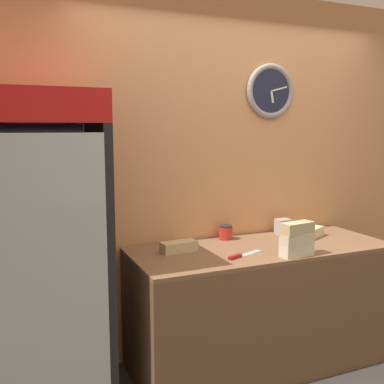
{
  "coord_description": "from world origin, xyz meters",
  "views": [
    {
      "loc": [
        -1.67,
        -1.72,
        1.7
      ],
      "look_at": [
        -0.56,
        0.87,
        1.3
      ],
      "focal_mm": 42.0,
      "sensor_mm": 36.0,
      "label": 1
    }
  ],
  "objects_px": {
    "beverage_cooler": "(43,241)",
    "condiment_jar": "(226,232)",
    "chefs_knife": "(241,256)",
    "napkin_dispenser": "(283,226)",
    "sandwich_stack_top": "(297,228)",
    "sandwich_flat_right": "(179,247)",
    "sandwich_stack_middle": "(297,239)",
    "sandwich_stack_bottom": "(297,250)",
    "sandwich_flat_left": "(312,233)"
  },
  "relations": [
    {
      "from": "sandwich_stack_middle",
      "to": "napkin_dispenser",
      "type": "bearing_deg",
      "value": 63.45
    },
    {
      "from": "sandwich_flat_right",
      "to": "chefs_knife",
      "type": "distance_m",
      "value": 0.42
    },
    {
      "from": "sandwich_stack_top",
      "to": "condiment_jar",
      "type": "bearing_deg",
      "value": 110.54
    },
    {
      "from": "sandwich_stack_top",
      "to": "sandwich_stack_middle",
      "type": "bearing_deg",
      "value": 0.0
    },
    {
      "from": "sandwich_stack_top",
      "to": "sandwich_flat_right",
      "type": "bearing_deg",
      "value": 149.09
    },
    {
      "from": "sandwich_stack_bottom",
      "to": "chefs_knife",
      "type": "bearing_deg",
      "value": 159.08
    },
    {
      "from": "sandwich_flat_left",
      "to": "sandwich_flat_right",
      "type": "xyz_separation_m",
      "value": [
        -1.08,
        0.03,
        -0.0
      ]
    },
    {
      "from": "sandwich_stack_top",
      "to": "chefs_knife",
      "type": "distance_m",
      "value": 0.41
    },
    {
      "from": "chefs_knife",
      "to": "napkin_dispenser",
      "type": "bearing_deg",
      "value": 34.33
    },
    {
      "from": "sandwich_stack_bottom",
      "to": "sandwich_flat_right",
      "type": "relative_size",
      "value": 0.91
    },
    {
      "from": "sandwich_stack_bottom",
      "to": "sandwich_stack_middle",
      "type": "relative_size",
      "value": 1.0
    },
    {
      "from": "sandwich_stack_middle",
      "to": "sandwich_flat_left",
      "type": "xyz_separation_m",
      "value": [
        0.41,
        0.37,
        -0.08
      ]
    },
    {
      "from": "sandwich_flat_left",
      "to": "condiment_jar",
      "type": "xyz_separation_m",
      "value": [
        -0.63,
        0.21,
        0.02
      ]
    },
    {
      "from": "sandwich_stack_bottom",
      "to": "condiment_jar",
      "type": "bearing_deg",
      "value": 110.54
    },
    {
      "from": "sandwich_flat_right",
      "to": "napkin_dispenser",
      "type": "xyz_separation_m",
      "value": [
        0.95,
        0.15,
        0.02
      ]
    },
    {
      "from": "sandwich_stack_bottom",
      "to": "condiment_jar",
      "type": "xyz_separation_m",
      "value": [
        -0.22,
        0.58,
        0.02
      ]
    },
    {
      "from": "sandwich_flat_right",
      "to": "napkin_dispenser",
      "type": "bearing_deg",
      "value": 9.21
    },
    {
      "from": "chefs_knife",
      "to": "beverage_cooler",
      "type": "bearing_deg",
      "value": 168.22
    },
    {
      "from": "sandwich_stack_bottom",
      "to": "sandwich_stack_top",
      "type": "bearing_deg",
      "value": 0.0
    },
    {
      "from": "condiment_jar",
      "to": "beverage_cooler",
      "type": "bearing_deg",
      "value": -171.34
    },
    {
      "from": "sandwich_stack_bottom",
      "to": "napkin_dispenser",
      "type": "bearing_deg",
      "value": 63.45
    },
    {
      "from": "sandwich_stack_top",
      "to": "beverage_cooler",
      "type": "bearing_deg",
      "value": 166.12
    },
    {
      "from": "sandwich_stack_middle",
      "to": "sandwich_stack_top",
      "type": "xyz_separation_m",
      "value": [
        0.0,
        0.0,
        0.07
      ]
    },
    {
      "from": "chefs_knife",
      "to": "sandwich_stack_top",
      "type": "bearing_deg",
      "value": -20.92
    },
    {
      "from": "sandwich_flat_left",
      "to": "condiment_jar",
      "type": "bearing_deg",
      "value": 161.66
    },
    {
      "from": "sandwich_stack_middle",
      "to": "sandwich_flat_left",
      "type": "relative_size",
      "value": 0.89
    },
    {
      "from": "chefs_knife",
      "to": "sandwich_flat_left",
      "type": "bearing_deg",
      "value": 17.68
    },
    {
      "from": "sandwich_flat_left",
      "to": "napkin_dispenser",
      "type": "xyz_separation_m",
      "value": [
        -0.14,
        0.18,
        0.02
      ]
    },
    {
      "from": "sandwich_flat_right",
      "to": "napkin_dispenser",
      "type": "height_order",
      "value": "napkin_dispenser"
    },
    {
      "from": "condiment_jar",
      "to": "sandwich_flat_right",
      "type": "bearing_deg",
      "value": -158.08
    },
    {
      "from": "condiment_jar",
      "to": "napkin_dispenser",
      "type": "relative_size",
      "value": 0.9
    },
    {
      "from": "sandwich_stack_bottom",
      "to": "sandwich_flat_left",
      "type": "bearing_deg",
      "value": 41.95
    },
    {
      "from": "sandwich_stack_top",
      "to": "chefs_knife",
      "type": "xyz_separation_m",
      "value": [
        -0.34,
        0.13,
        -0.18
      ]
    },
    {
      "from": "chefs_knife",
      "to": "napkin_dispenser",
      "type": "relative_size",
      "value": 2.56
    },
    {
      "from": "sandwich_stack_middle",
      "to": "sandwich_stack_top",
      "type": "distance_m",
      "value": 0.07
    },
    {
      "from": "chefs_knife",
      "to": "condiment_jar",
      "type": "distance_m",
      "value": 0.47
    },
    {
      "from": "sandwich_stack_bottom",
      "to": "sandwich_stack_top",
      "type": "distance_m",
      "value": 0.15
    },
    {
      "from": "sandwich_stack_middle",
      "to": "sandwich_flat_left",
      "type": "distance_m",
      "value": 0.56
    },
    {
      "from": "beverage_cooler",
      "to": "sandwich_flat_right",
      "type": "relative_size",
      "value": 7.5
    },
    {
      "from": "sandwich_stack_middle",
      "to": "condiment_jar",
      "type": "height_order",
      "value": "sandwich_stack_middle"
    },
    {
      "from": "napkin_dispenser",
      "to": "sandwich_stack_bottom",
      "type": "bearing_deg",
      "value": -116.55
    },
    {
      "from": "sandwich_stack_middle",
      "to": "condiment_jar",
      "type": "distance_m",
      "value": 0.62
    },
    {
      "from": "beverage_cooler",
      "to": "napkin_dispenser",
      "type": "bearing_deg",
      "value": 5.45
    },
    {
      "from": "sandwich_flat_right",
      "to": "chefs_knife",
      "type": "xyz_separation_m",
      "value": [
        0.33,
        -0.27,
        -0.03
      ]
    },
    {
      "from": "beverage_cooler",
      "to": "chefs_knife",
      "type": "bearing_deg",
      "value": -11.78
    },
    {
      "from": "chefs_knife",
      "to": "napkin_dispenser",
      "type": "height_order",
      "value": "napkin_dispenser"
    },
    {
      "from": "beverage_cooler",
      "to": "condiment_jar",
      "type": "bearing_deg",
      "value": 8.66
    },
    {
      "from": "sandwich_stack_bottom",
      "to": "sandwich_stack_middle",
      "type": "distance_m",
      "value": 0.07
    },
    {
      "from": "beverage_cooler",
      "to": "sandwich_stack_bottom",
      "type": "xyz_separation_m",
      "value": [
        1.54,
        -0.38,
        -0.13
      ]
    },
    {
      "from": "sandwich_flat_right",
      "to": "condiment_jar",
      "type": "xyz_separation_m",
      "value": [
        0.45,
        0.18,
        0.02
      ]
    }
  ]
}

